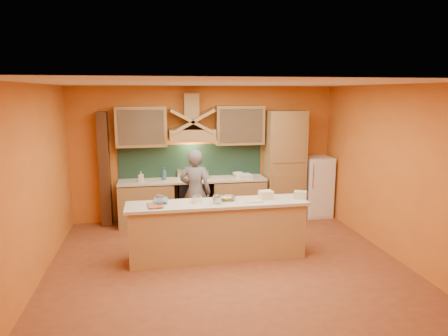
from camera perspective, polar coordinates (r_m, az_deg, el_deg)
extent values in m
cube|color=brown|center=(6.46, 0.46, -13.66)|extent=(5.50, 5.00, 0.01)
cube|color=white|center=(5.88, 0.50, 12.02)|extent=(5.50, 5.00, 0.01)
cube|color=orange|center=(8.45, -2.70, 2.11)|extent=(5.50, 0.02, 2.80)
cube|color=orange|center=(3.69, 7.87, -9.55)|extent=(5.50, 0.02, 2.80)
cube|color=orange|center=(6.14, -25.64, -2.26)|extent=(0.02, 5.00, 2.80)
cube|color=orange|center=(7.06, 22.98, -0.47)|extent=(0.02, 5.00, 2.80)
cube|color=#9D7948|center=(8.29, -10.99, -5.12)|extent=(1.10, 0.60, 0.86)
cube|color=#9D7948|center=(8.47, 2.01, -4.58)|extent=(1.10, 0.60, 0.86)
cube|color=beige|center=(8.21, -4.46, -1.72)|extent=(3.00, 0.62, 0.04)
cube|color=black|center=(8.32, -4.42, -4.74)|extent=(0.60, 0.58, 0.90)
cube|color=#163127|center=(8.42, -4.70, 1.02)|extent=(3.00, 0.03, 0.70)
cube|color=#9D7948|center=(8.11, -4.60, 4.72)|extent=(0.92, 0.50, 0.24)
cube|color=#9D7948|center=(8.17, -4.73, 8.83)|extent=(0.30, 0.30, 0.50)
cube|color=#9D7948|center=(8.13, -11.73, 5.81)|extent=(1.00, 0.35, 0.80)
cube|color=#9D7948|center=(8.33, 2.23, 6.14)|extent=(1.00, 0.35, 0.80)
cube|color=#9D7948|center=(8.58, 8.58, 0.43)|extent=(0.80, 0.60, 2.30)
cube|color=white|center=(8.94, 13.05, -2.57)|extent=(0.58, 0.60, 1.30)
cube|color=#472816|center=(8.32, -16.67, -0.22)|extent=(0.20, 0.30, 2.30)
cube|color=tan|center=(6.55, -0.90, -9.15)|extent=(2.80, 0.55, 0.88)
cube|color=beige|center=(6.40, -0.92, -5.11)|extent=(2.90, 0.62, 0.05)
imported|color=slate|center=(7.56, -4.12, -3.43)|extent=(0.69, 0.57, 1.64)
cylinder|color=#B6B6BD|center=(8.12, -4.71, -1.25)|extent=(0.31, 0.31, 0.17)
cylinder|color=silver|center=(8.26, -2.91, -1.07)|extent=(0.25, 0.25, 0.16)
imported|color=beige|center=(8.10, -11.77, -1.18)|extent=(0.11, 0.11, 0.21)
imported|color=#2F5882|center=(8.17, -8.57, -0.79)|extent=(0.14, 0.14, 0.26)
imported|color=silver|center=(8.49, 1.98, -0.89)|extent=(0.24, 0.24, 0.07)
cube|color=white|center=(8.20, 2.94, -1.22)|extent=(0.32, 0.27, 0.10)
imported|color=#AA5A3C|center=(6.23, -10.83, -5.39)|extent=(0.25, 0.32, 0.03)
imported|color=teal|center=(6.46, -9.98, -4.59)|extent=(0.22, 0.30, 0.02)
cylinder|color=silver|center=(6.25, -9.19, -4.62)|extent=(0.16, 0.16, 0.17)
cylinder|color=silver|center=(6.30, -0.98, -4.50)|extent=(0.18, 0.18, 0.13)
cube|color=white|center=(6.38, -3.85, -4.50)|extent=(0.14, 0.14, 0.10)
imported|color=silver|center=(6.51, 0.47, -4.33)|extent=(0.27, 0.27, 0.06)
cube|color=beige|center=(6.44, 4.39, -4.73)|extent=(0.25, 0.19, 0.02)
cube|color=beige|center=(6.61, 6.01, -3.82)|extent=(0.23, 0.20, 0.14)
cube|color=beige|center=(6.71, 10.85, -3.80)|extent=(0.25, 0.23, 0.12)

